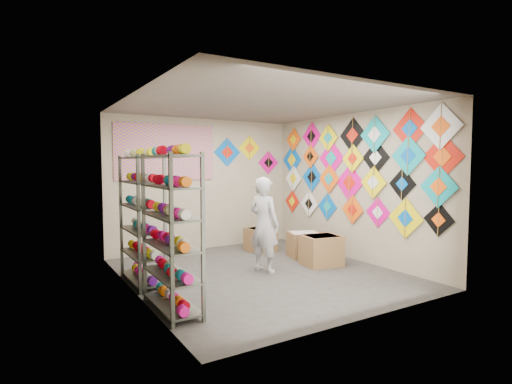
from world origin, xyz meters
TOP-DOWN VIEW (x-y plane):
  - ground at (0.00, 0.00)m, footprint 4.50×4.50m
  - room_walls at (0.00, 0.00)m, footprint 4.50×4.50m
  - shelf_rack_front at (-1.78, -0.85)m, footprint 0.40×1.10m
  - shelf_rack_back at (-1.78, 0.45)m, footprint 0.40×1.10m
  - string_spools at (-1.78, -0.20)m, footprint 0.12×2.36m
  - kite_wall_display at (1.98, -0.08)m, footprint 0.05×4.37m
  - back_wall_kites at (1.03, 2.24)m, footprint 1.63×0.02m
  - poster at (-0.80, 2.23)m, footprint 2.00×0.01m
  - shopkeeper at (0.11, 0.06)m, footprint 0.79×0.71m
  - carton_a at (1.18, -0.12)m, footprint 0.70×0.61m
  - carton_b at (1.32, 0.54)m, footprint 0.70×0.63m
  - carton_c at (0.87, 1.40)m, footprint 0.54×0.58m

SIDE VIEW (x-z plane):
  - ground at x=0.00m, z-range 0.00..0.00m
  - carton_c at x=0.87m, z-range 0.00..0.47m
  - carton_b at x=1.32m, z-range 0.00..0.47m
  - carton_a at x=1.18m, z-range 0.00..0.52m
  - shopkeeper at x=0.11m, z-range 0.00..1.56m
  - shelf_rack_front at x=-1.78m, z-range 0.00..1.90m
  - shelf_rack_back at x=-1.78m, z-range 0.00..1.90m
  - string_spools at x=-1.78m, z-range 0.99..1.11m
  - room_walls at x=0.00m, z-range -0.61..3.89m
  - kite_wall_display at x=1.98m, z-range 0.64..2.73m
  - back_wall_kites at x=1.03m, z-range 1.56..2.42m
  - poster at x=-0.80m, z-range 1.45..2.55m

